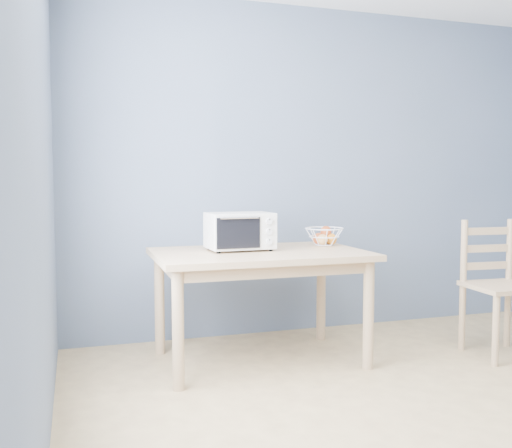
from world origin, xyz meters
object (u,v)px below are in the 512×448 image
object	(u,v)px
dining_chair	(499,289)
dining_table	(260,266)
fruit_basket	(324,236)
toaster_oven	(237,231)

from	to	relation	value
dining_chair	dining_table	bearing A→B (deg)	171.76
dining_table	fruit_basket	bearing A→B (deg)	17.18
toaster_oven	dining_chair	distance (m)	1.88
toaster_oven	dining_chair	size ratio (longest dim) A/B	0.47
dining_table	dining_chair	distance (m)	1.70
toaster_oven	dining_table	bearing A→B (deg)	-34.18
fruit_basket	dining_chair	xyz separation A→B (m)	(1.10, -0.53, -0.35)
toaster_oven	fruit_basket	distance (m)	0.69
toaster_oven	fruit_basket	bearing A→B (deg)	5.12
toaster_oven	fruit_basket	xyz separation A→B (m)	(0.68, 0.09, -0.07)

